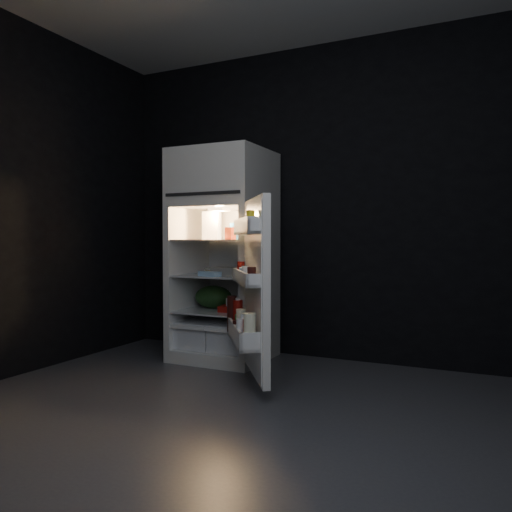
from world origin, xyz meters
The scene contains 17 objects.
floor centered at (0.00, 0.00, 0.00)m, with size 4.00×3.40×0.00m, color #47474B.
wall_back centered at (0.00, 1.70, 1.35)m, with size 4.00×0.00×2.70m, color black.
refrigerator centered at (-0.85, 1.32, 0.96)m, with size 0.76×0.71×1.78m.
fridge_door centered at (-0.26, 0.64, 0.68)m, with size 0.57×0.70×1.22m.
milk_jug centered at (-0.97, 1.30, 1.15)m, with size 0.14×0.14×0.24m, color white.
mayo_jar centered at (-0.76, 1.36, 1.10)m, with size 0.11×0.11×0.14m, color #1F60A9.
jam_jar centered at (-0.59, 1.31, 1.09)m, with size 0.11×0.11×0.13m, color black.
amber_bottle centered at (-1.06, 1.42, 1.14)m, with size 0.07×0.07×0.22m, color #AB461B.
small_carton centered at (-0.70, 1.13, 1.08)m, with size 0.07×0.06×0.10m, color red.
egg_carton centered at (-0.73, 1.20, 0.76)m, with size 0.32×0.12×0.07m, color gray.
pie centered at (-0.93, 1.40, 0.75)m, with size 0.30×0.30×0.04m, color tan.
flat_package centered at (-0.85, 1.05, 0.75)m, with size 0.18×0.09×0.04m, color #90BDDF.
wrapped_pkg centered at (-0.66, 1.44, 0.75)m, with size 0.12×0.10×0.05m, color #F1F0C5.
produce_bag centered at (-0.97, 1.33, 0.52)m, with size 0.33×0.28×0.20m, color #193815.
yogurt_tray centered at (-0.68, 1.20, 0.45)m, with size 0.28×0.15×0.05m, color maroon.
small_can_red centered at (-0.67, 1.40, 0.47)m, with size 0.07×0.07×0.09m, color maroon.
small_can_silver centered at (-0.57, 1.37, 0.47)m, with size 0.06×0.06×0.09m, color silver.
Camera 1 is at (1.23, -2.44, 1.02)m, focal length 35.00 mm.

